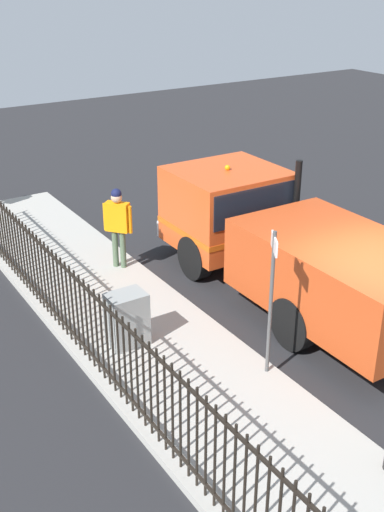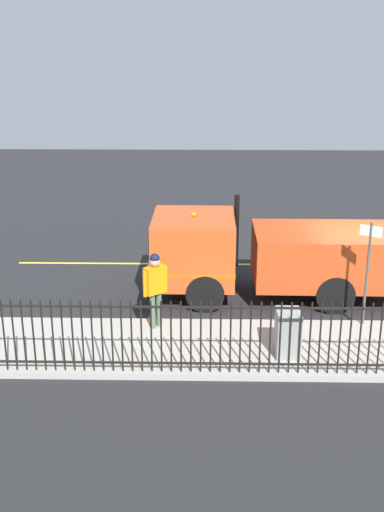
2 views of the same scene
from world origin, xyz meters
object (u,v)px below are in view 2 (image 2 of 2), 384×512
Objects in this scene: traffic_cone at (202,262)px; worker_standing at (155,283)px; street_sign at (368,262)px; work_truck at (261,251)px; utility_cabinet at (288,333)px.

worker_standing is at bearing -14.42° from traffic_cone.
work_truck is at bearing -131.38° from street_sign.
worker_standing reaches higher than traffic_cone.
traffic_cone is (-1.78, -1.53, -0.94)m from work_truck.
utility_cabinet is at bearing -174.77° from work_truck.
utility_cabinet is 1.65× the size of traffic_cone.
work_truck is at bearing 1.22° from worker_standing.
street_sign reaches higher than traffic_cone.
worker_standing is 1.84× the size of utility_cabinet.
traffic_cone is (-4.01, 1.03, -0.93)m from worker_standing.
traffic_cone is at bearing -160.93° from utility_cabinet.
work_truck is 2.73× the size of street_sign.
work_truck is 6.92× the size of utility_cabinet.
utility_cabinet is 0.39× the size of street_sign.
work_truck is 2.53m from traffic_cone.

